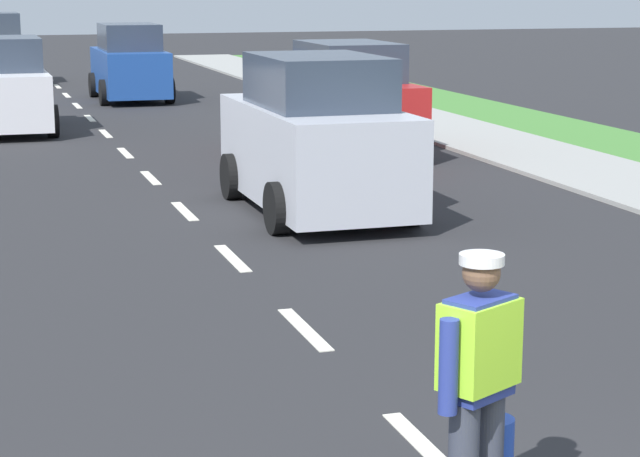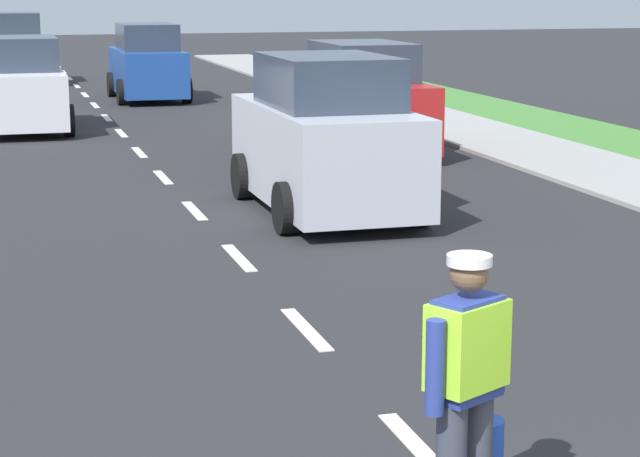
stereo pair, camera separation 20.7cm
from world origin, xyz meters
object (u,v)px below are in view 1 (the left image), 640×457
Objects in this scene: road_worker at (480,377)px; car_oncoming_second at (7,88)px; car_parked_far at (347,102)px; car_outgoing_ahead at (316,140)px; car_outgoing_far at (130,65)px.

car_oncoming_second is at bearing 95.01° from road_worker.
road_worker is 15.62m from car_parked_far.
road_worker is 9.81m from car_outgoing_ahead.
car_outgoing_ahead is 11.19m from car_oncoming_second.
car_outgoing_far is 7.01m from car_oncoming_second.
car_parked_far is at bearing -40.71° from car_oncoming_second.
road_worker is 0.40× the size of car_outgoing_ahead.
car_outgoing_ahead is at bearing -112.56° from car_parked_far.
car_outgoing_far is 0.93× the size of car_outgoing_ahead.
car_parked_far is at bearing -77.56° from car_outgoing_far.
car_oncoming_second is at bearing 139.29° from car_parked_far.
car_outgoing_ahead is at bearing -89.25° from car_outgoing_far.
car_outgoing_far is 11.48m from car_parked_far.
car_outgoing_far is at bearing 86.25° from road_worker.
car_outgoing_ahead is 5.88m from car_parked_far.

